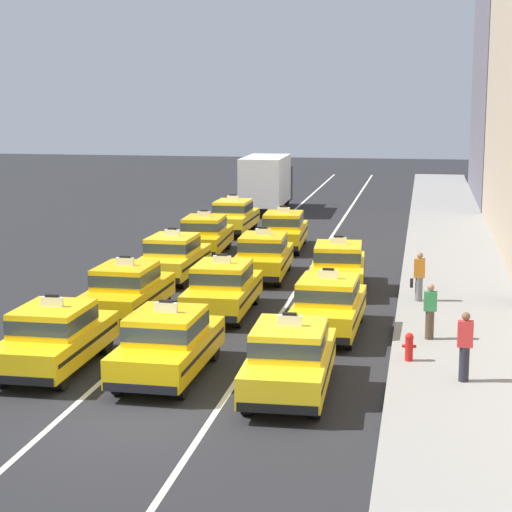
# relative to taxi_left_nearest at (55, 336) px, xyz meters

# --- Properties ---
(ground_plane) EXTENTS (160.00, 160.00, 0.00)m
(ground_plane) POSITION_rel_taxi_left_nearest_xyz_m (3.05, -3.28, -0.88)
(ground_plane) COLOR #232326
(lane_stripe_left_center) EXTENTS (0.14, 80.00, 0.01)m
(lane_stripe_left_center) POSITION_rel_taxi_left_nearest_xyz_m (1.45, 16.72, -0.87)
(lane_stripe_left_center) COLOR silver
(lane_stripe_left_center) RESTS_ON ground
(lane_stripe_center_right) EXTENTS (0.14, 80.00, 0.01)m
(lane_stripe_center_right) POSITION_rel_taxi_left_nearest_xyz_m (4.65, 16.72, -0.87)
(lane_stripe_center_right) COLOR silver
(lane_stripe_center_right) RESTS_ON ground
(sidewalk_curb) EXTENTS (4.00, 90.00, 0.15)m
(sidewalk_curb) POSITION_rel_taxi_left_nearest_xyz_m (10.25, 11.72, -0.80)
(sidewalk_curb) COLOR gray
(sidewalk_curb) RESTS_ON ground
(taxi_left_nearest) EXTENTS (1.85, 4.57, 1.96)m
(taxi_left_nearest) POSITION_rel_taxi_left_nearest_xyz_m (0.00, 0.00, 0.00)
(taxi_left_nearest) COLOR black
(taxi_left_nearest) RESTS_ON ground
(taxi_left_second) EXTENTS (1.84, 4.57, 1.96)m
(taxi_left_second) POSITION_rel_taxi_left_nearest_xyz_m (0.03, 5.53, 0.00)
(taxi_left_second) COLOR black
(taxi_left_second) RESTS_ON ground
(taxi_left_third) EXTENTS (1.86, 4.57, 1.96)m
(taxi_left_third) POSITION_rel_taxi_left_nearest_xyz_m (-0.13, 11.43, 0.00)
(taxi_left_third) COLOR black
(taxi_left_third) RESTS_ON ground
(taxi_left_fourth) EXTENTS (2.03, 4.64, 1.96)m
(taxi_left_fourth) POSITION_rel_taxi_left_nearest_xyz_m (-0.22, 16.74, 0.00)
(taxi_left_fourth) COLOR black
(taxi_left_fourth) RESTS_ON ground
(taxi_left_fifth) EXTENTS (1.84, 4.57, 1.96)m
(taxi_left_fifth) POSITION_rel_taxi_left_nearest_xyz_m (-0.24, 22.82, 0.00)
(taxi_left_fifth) COLOR black
(taxi_left_fifth) RESTS_ON ground
(box_truck_left_sixth) EXTENTS (2.40, 7.00, 3.27)m
(box_truck_left_sixth) POSITION_rel_taxi_left_nearest_xyz_m (-0.04, 31.53, 0.90)
(box_truck_left_sixth) COLOR black
(box_truck_left_sixth) RESTS_ON ground
(taxi_center_nearest) EXTENTS (1.86, 4.58, 1.96)m
(taxi_center_nearest) POSITION_rel_taxi_left_nearest_xyz_m (2.94, -0.06, 0.00)
(taxi_center_nearest) COLOR black
(taxi_center_nearest) RESTS_ON ground
(taxi_center_second) EXTENTS (1.90, 4.59, 1.96)m
(taxi_center_second) POSITION_rel_taxi_left_nearest_xyz_m (2.88, 6.40, 0.00)
(taxi_center_second) COLOR black
(taxi_center_second) RESTS_ON ground
(taxi_center_third) EXTENTS (1.99, 4.63, 1.96)m
(taxi_center_third) POSITION_rel_taxi_left_nearest_xyz_m (3.14, 12.25, 0.00)
(taxi_center_third) COLOR black
(taxi_center_third) RESTS_ON ground
(taxi_center_fourth) EXTENTS (2.01, 4.63, 1.96)m
(taxi_center_fourth) POSITION_rel_taxi_left_nearest_xyz_m (2.90, 18.73, 0.00)
(taxi_center_fourth) COLOR black
(taxi_center_fourth) RESTS_ON ground
(taxi_right_nearest) EXTENTS (1.93, 4.60, 1.96)m
(taxi_right_nearest) POSITION_rel_taxi_left_nearest_xyz_m (6.06, -0.79, 0.00)
(taxi_right_nearest) COLOR black
(taxi_right_nearest) RESTS_ON ground
(taxi_right_second) EXTENTS (1.90, 4.59, 1.96)m
(taxi_right_second) POSITION_rel_taxi_left_nearest_xyz_m (6.37, 4.67, 0.00)
(taxi_right_second) COLOR black
(taxi_right_second) RESTS_ON ground
(taxi_right_third) EXTENTS (2.06, 4.65, 1.96)m
(taxi_right_third) POSITION_rel_taxi_left_nearest_xyz_m (6.09, 10.68, 0.00)
(taxi_right_third) COLOR black
(taxi_right_third) RESTS_ON ground
(pedestrian_near_crosswalk) EXTENTS (0.36, 0.24, 1.68)m
(pedestrian_near_crosswalk) POSITION_rel_taxi_left_nearest_xyz_m (10.03, 0.45, 0.12)
(pedestrian_near_crosswalk) COLOR #23232D
(pedestrian_near_crosswalk) RESTS_ON sidewalk_curb
(pedestrian_mid_block) EXTENTS (0.36, 0.24, 1.56)m
(pedestrian_mid_block) POSITION_rel_taxi_left_nearest_xyz_m (9.25, 4.10, 0.06)
(pedestrian_mid_block) COLOR #473828
(pedestrian_mid_block) RESTS_ON sidewalk_curb
(pedestrian_by_storefront) EXTENTS (0.47, 0.24, 1.62)m
(pedestrian_by_storefront) POSITION_rel_taxi_left_nearest_xyz_m (8.91, 8.81, 0.08)
(pedestrian_by_storefront) COLOR slate
(pedestrian_by_storefront) RESTS_ON sidewalk_curb
(fire_hydrant) EXTENTS (0.36, 0.22, 0.73)m
(fire_hydrant) POSITION_rel_taxi_left_nearest_xyz_m (8.73, 1.91, -0.33)
(fire_hydrant) COLOR red
(fire_hydrant) RESTS_ON sidewalk_curb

